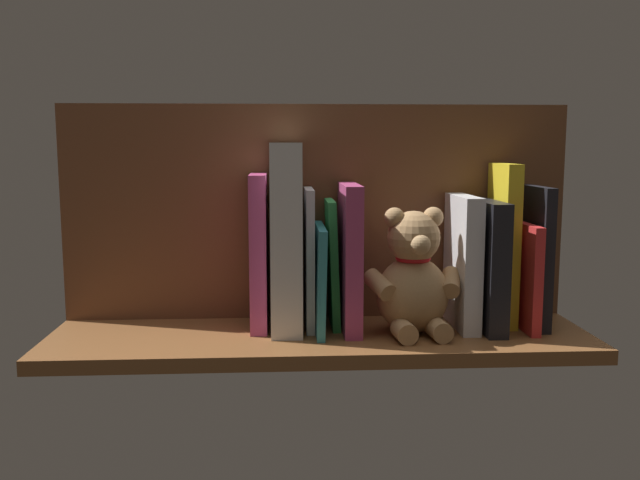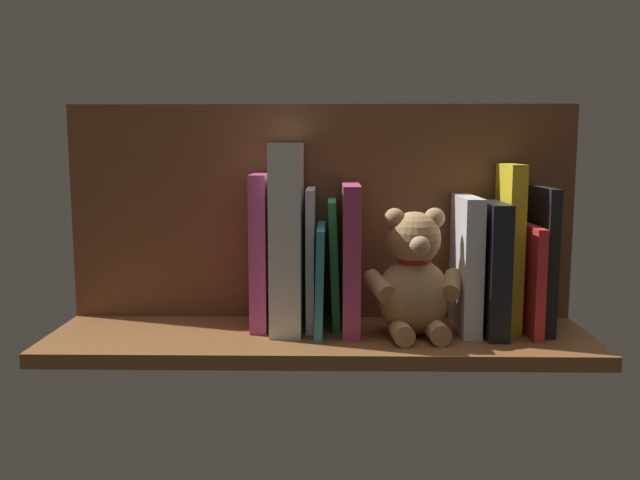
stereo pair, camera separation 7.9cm
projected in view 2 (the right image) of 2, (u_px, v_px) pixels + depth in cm
name	position (u px, v px, depth cm)	size (l,w,h in cm)	color
ground_plane	(320.00, 339.00, 107.32)	(84.52, 24.83, 2.20)	brown
shelf_back_panel	(321.00, 212.00, 114.75)	(84.52, 1.50, 35.97)	brown
book_0	(541.00, 259.00, 107.59)	(1.71, 12.80, 22.74)	black
book_1	(528.00, 278.00, 107.11)	(1.53, 14.64, 16.95)	red
book_2	(509.00, 247.00, 108.54)	(2.43, 10.53, 26.31)	yellow
book_3	(490.00, 267.00, 106.60)	(3.13, 15.38, 20.56)	black
book_4	(466.00, 264.00, 107.39)	(2.88, 13.80, 21.32)	silver
teddy_bear	(414.00, 280.00, 104.54)	(15.98, 13.35, 19.78)	tan
book_5	(351.00, 258.00, 107.23)	(2.69, 14.49, 23.21)	#B23F72
book_6	(334.00, 264.00, 109.61)	(1.25, 10.16, 20.54)	green
book_7	(322.00, 278.00, 107.37)	(1.23, 15.29, 16.71)	teal
book_8	(311.00, 258.00, 108.98)	(1.29, 11.28, 22.45)	silver
dictionary_thick_white	(287.00, 237.00, 107.30)	(4.83, 13.61, 29.62)	silver
book_9	(261.00, 251.00, 109.00)	(2.62, 11.20, 24.74)	#B23F72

